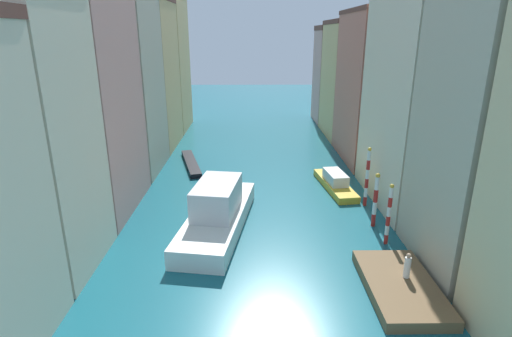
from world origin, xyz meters
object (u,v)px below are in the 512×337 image
object	(u,v)px
mooring_pole_1	(375,199)
waterfront_dock	(400,286)
motorboat_0	(335,182)
gondola_black	(191,163)
mooring_pole_0	(389,214)
vaporetto_white	(218,212)
person_on_dock	(407,266)
mooring_pole_2	(367,177)

from	to	relation	value
mooring_pole_1	waterfront_dock	bearing A→B (deg)	-95.88
motorboat_0	gondola_black	bearing A→B (deg)	154.12
mooring_pole_0	gondola_black	bearing A→B (deg)	132.14
mooring_pole_1	vaporetto_white	world-z (taller)	mooring_pole_1
mooring_pole_0	mooring_pole_1	distance (m)	2.66
person_on_dock	gondola_black	xyz separation A→B (m)	(-15.17, 22.23, -1.07)
mooring_pole_2	motorboat_0	world-z (taller)	mooring_pole_2
mooring_pole_1	mooring_pole_2	size ratio (longest dim) A/B	0.82
mooring_pole_0	motorboat_0	size ratio (longest dim) A/B	0.55
waterfront_dock	mooring_pole_1	xyz separation A→B (m)	(0.83, 8.02, 1.80)
vaporetto_white	motorboat_0	distance (m)	12.89
person_on_dock	mooring_pole_1	bearing A→B (deg)	87.10
mooring_pole_1	gondola_black	world-z (taller)	mooring_pole_1
mooring_pole_0	mooring_pole_1	bearing A→B (deg)	92.16
waterfront_dock	mooring_pole_2	distance (m)	12.02
waterfront_dock	mooring_pole_0	world-z (taller)	mooring_pole_0
motorboat_0	vaporetto_white	bearing A→B (deg)	-142.33
mooring_pole_0	waterfront_dock	bearing A→B (deg)	-99.80
person_on_dock	mooring_pole_0	bearing A→B (deg)	84.39
gondola_black	person_on_dock	bearing A→B (deg)	-55.70
mooring_pole_2	gondola_black	world-z (taller)	mooring_pole_2
waterfront_dock	gondola_black	world-z (taller)	waterfront_dock
mooring_pole_1	gondola_black	bearing A→B (deg)	136.73
person_on_dock	mooring_pole_0	world-z (taller)	mooring_pole_0
mooring_pole_1	motorboat_0	distance (m)	7.99
waterfront_dock	person_on_dock	xyz separation A→B (m)	(0.44, 0.43, 1.01)
waterfront_dock	mooring_pole_2	world-z (taller)	mooring_pole_2
person_on_dock	motorboat_0	distance (m)	15.37
mooring_pole_2	motorboat_0	distance (m)	4.78
motorboat_0	mooring_pole_0	bearing A→B (deg)	-82.29
waterfront_dock	person_on_dock	distance (m)	1.18
mooring_pole_0	vaporetto_white	size ratio (longest dim) A/B	0.34
mooring_pole_2	vaporetto_white	size ratio (longest dim) A/B	0.40
mooring_pole_0	gondola_black	xyz separation A→B (m)	(-15.65, 17.30, -1.96)
waterfront_dock	mooring_pole_0	size ratio (longest dim) A/B	1.56
mooring_pole_1	mooring_pole_0	bearing A→B (deg)	-87.84
mooring_pole_0	motorboat_0	world-z (taller)	mooring_pole_0
mooring_pole_1	motorboat_0	xyz separation A→B (m)	(-1.31, 7.73, -1.55)
vaporetto_white	person_on_dock	bearing A→B (deg)	-33.86
gondola_black	waterfront_dock	bearing A→B (deg)	-56.99
person_on_dock	waterfront_dock	bearing A→B (deg)	-135.68
waterfront_dock	mooring_pole_0	bearing A→B (deg)	80.20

